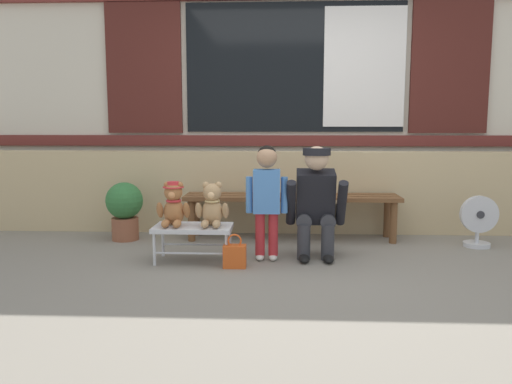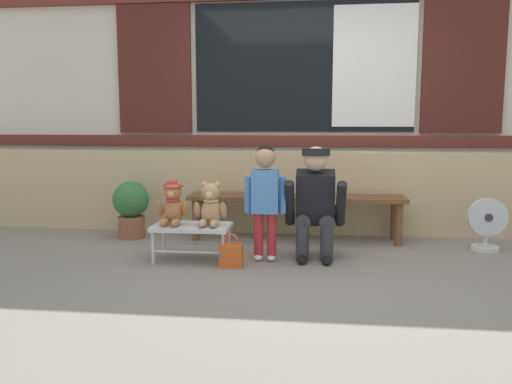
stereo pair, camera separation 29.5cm
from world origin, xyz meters
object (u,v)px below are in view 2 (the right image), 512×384
object	(u,v)px
potted_plant	(131,206)
handbag_on_ground	(231,255)
wooden_bench_long	(296,202)
small_display_bench	(192,229)
teddy_bear_with_hat	(173,204)
child_standing	(265,190)
floor_fan	(487,225)
adult_crouching	(316,202)
teddy_bear_plain	(211,206)

from	to	relation	value
potted_plant	handbag_on_ground	bearing A→B (deg)	-38.29
wooden_bench_long	small_display_bench	bearing A→B (deg)	-133.76
wooden_bench_long	potted_plant	world-z (taller)	potted_plant
teddy_bear_with_hat	child_standing	bearing A→B (deg)	5.41
teddy_bear_with_hat	floor_fan	distance (m)	2.78
small_display_bench	adult_crouching	size ratio (longest dim) A/B	0.67
small_display_bench	teddy_bear_with_hat	xyz separation A→B (m)	(-0.16, 0.00, 0.21)
handbag_on_ground	potted_plant	bearing A→B (deg)	141.71
teddy_bear_with_hat	teddy_bear_plain	bearing A→B (deg)	-0.13
small_display_bench	handbag_on_ground	bearing A→B (deg)	-25.08
small_display_bench	teddy_bear_plain	world-z (taller)	teddy_bear_plain
adult_crouching	wooden_bench_long	bearing A→B (deg)	106.07
wooden_bench_long	floor_fan	distance (m)	1.74
small_display_bench	floor_fan	distance (m)	2.62
small_display_bench	child_standing	xyz separation A→B (m)	(0.61, 0.07, 0.33)
child_standing	adult_crouching	size ratio (longest dim) A/B	1.01
wooden_bench_long	teddy_bear_with_hat	bearing A→B (deg)	-138.88
floor_fan	potted_plant	bearing A→B (deg)	177.57
small_display_bench	teddy_bear_plain	distance (m)	0.25
small_display_bench	handbag_on_ground	xyz separation A→B (m)	(0.36, -0.17, -0.17)
teddy_bear_with_hat	teddy_bear_plain	size ratio (longest dim) A/B	1.00
teddy_bear_with_hat	potted_plant	distance (m)	1.00
teddy_bear_plain	handbag_on_ground	bearing A→B (deg)	-40.43
teddy_bear_plain	potted_plant	distance (m)	1.23
child_standing	adult_crouching	bearing A→B (deg)	13.68
wooden_bench_long	small_display_bench	distance (m)	1.20
small_display_bench	handbag_on_ground	distance (m)	0.43
teddy_bear_with_hat	handbag_on_ground	xyz separation A→B (m)	(0.52, -0.17, -0.38)
teddy_bear_with_hat	floor_fan	world-z (taller)	teddy_bear_with_hat
wooden_bench_long	small_display_bench	xyz separation A→B (m)	(-0.83, -0.86, -0.11)
teddy_bear_with_hat	teddy_bear_plain	distance (m)	0.32
child_standing	potted_plant	xyz separation A→B (m)	(-1.41, 0.68, -0.27)
teddy_bear_plain	potted_plant	size ratio (longest dim) A/B	0.64
teddy_bear_plain	child_standing	bearing A→B (deg)	9.34
wooden_bench_long	potted_plant	size ratio (longest dim) A/B	3.68
teddy_bear_with_hat	child_standing	world-z (taller)	child_standing
small_display_bench	adult_crouching	distance (m)	1.06
small_display_bench	teddy_bear_with_hat	size ratio (longest dim) A/B	1.76
handbag_on_ground	floor_fan	world-z (taller)	floor_fan
wooden_bench_long	potted_plant	xyz separation A→B (m)	(-1.63, -0.11, -0.05)
wooden_bench_long	floor_fan	bearing A→B (deg)	-8.43
wooden_bench_long	adult_crouching	size ratio (longest dim) A/B	2.21
wooden_bench_long	adult_crouching	xyz separation A→B (m)	(0.20, -0.69, 0.11)
teddy_bear_with_hat	child_standing	xyz separation A→B (m)	(0.77, 0.07, 0.12)
teddy_bear_plain	adult_crouching	size ratio (longest dim) A/B	0.38
adult_crouching	floor_fan	world-z (taller)	adult_crouching
handbag_on_ground	potted_plant	size ratio (longest dim) A/B	0.48
wooden_bench_long	small_display_bench	size ratio (longest dim) A/B	3.28
child_standing	potted_plant	world-z (taller)	child_standing
adult_crouching	potted_plant	bearing A→B (deg)	162.58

